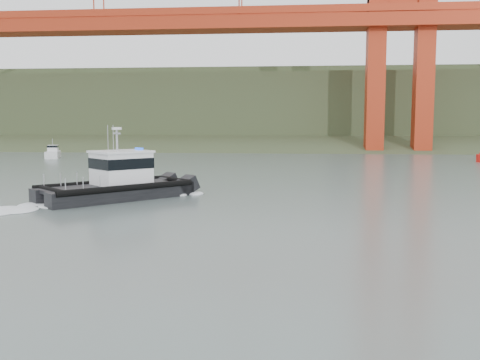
# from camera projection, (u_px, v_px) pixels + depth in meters

# --- Properties ---
(ground) EXTENTS (400.00, 400.00, 0.00)m
(ground) POSITION_uv_depth(u_px,v_px,m) (184.00, 266.00, 19.46)
(ground) COLOR #4E5D5A
(ground) RESTS_ON ground
(headlands) EXTENTS (500.00, 105.36, 27.12)m
(headlands) POSITION_uv_depth(u_px,v_px,m) (277.00, 116.00, 142.91)
(headlands) COLOR #394A2A
(headlands) RESTS_ON ground
(patrol_boat) EXTENTS (9.88, 10.15, 5.04)m
(patrol_boat) POSITION_uv_depth(u_px,v_px,m) (117.00, 180.00, 36.43)
(patrol_boat) COLOR black
(patrol_boat) RESTS_ON ground
(motorboat) EXTENTS (3.39, 5.59, 2.92)m
(motorboat) POSITION_uv_depth(u_px,v_px,m) (53.00, 153.00, 78.88)
(motorboat) COLOR silver
(motorboat) RESTS_ON ground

